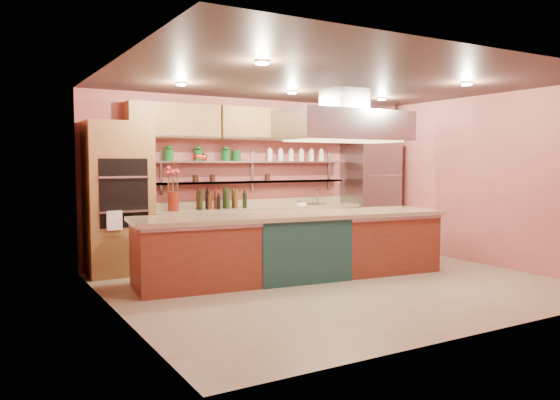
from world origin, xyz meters
TOP-DOWN VIEW (x-y plane):
  - floor at (0.00, 0.00)m, footprint 6.00×5.00m
  - ceiling at (0.00, 0.00)m, footprint 6.00×5.00m
  - wall_back at (0.00, 2.50)m, footprint 6.00×0.04m
  - wall_front at (0.00, -2.50)m, footprint 6.00×0.04m
  - wall_left at (-3.00, 0.00)m, footprint 0.04×5.00m
  - wall_right at (3.00, 0.00)m, footprint 0.04×5.00m
  - oven_stack at (-2.45, 2.18)m, footprint 0.95×0.64m
  - refrigerator at (2.35, 2.14)m, footprint 0.95×0.72m
  - back_counter at (-0.05, 2.20)m, footprint 3.84×0.64m
  - wall_shelf_lower at (-0.05, 2.37)m, footprint 3.60×0.26m
  - wall_shelf_upper at (-0.05, 2.37)m, footprint 3.60×0.26m
  - upper_cabinets at (0.00, 2.32)m, footprint 4.60×0.36m
  - range_hood at (0.59, 0.65)m, footprint 2.00×1.00m
  - ceiling_downlights at (0.00, 0.20)m, footprint 4.00×2.80m
  - island at (-0.31, 0.65)m, footprint 4.63×1.51m
  - flower_vase at (-1.61, 2.15)m, footprint 0.17×0.17m
  - oil_bottle_cluster at (-0.78, 2.15)m, footprint 0.94×0.40m
  - kitchen_scale at (0.76, 2.15)m, footprint 0.17×0.14m
  - bar_faucet at (1.18, 2.25)m, footprint 0.04×0.04m
  - copper_kettle at (-1.03, 2.37)m, footprint 0.17×0.17m
  - green_canister at (-0.40, 2.37)m, footprint 0.19×0.19m

SIDE VIEW (x-z plane):
  - floor at x=0.00m, z-range -0.02..0.00m
  - back_counter at x=-0.05m, z-range 0.00..0.93m
  - island at x=-0.31m, z-range 0.00..0.95m
  - kitchen_scale at x=0.76m, z-range 0.93..1.02m
  - refrigerator at x=2.35m, z-range 0.00..2.10m
  - bar_faucet at x=1.18m, z-range 0.93..1.17m
  - oil_bottle_cluster at x=-0.78m, z-range 0.93..1.22m
  - flower_vase at x=-1.61m, z-range 0.93..1.23m
  - oven_stack at x=-2.45m, z-range 0.00..2.30m
  - wall_shelf_lower at x=-0.05m, z-range 1.34..1.36m
  - wall_back at x=0.00m, z-range 0.00..2.80m
  - wall_front at x=0.00m, z-range 0.00..2.80m
  - wall_left at x=-3.00m, z-range 0.00..2.80m
  - wall_right at x=3.00m, z-range 0.00..2.80m
  - wall_shelf_upper at x=-0.05m, z-range 1.69..1.71m
  - copper_kettle at x=-1.03m, z-range 1.71..1.84m
  - green_canister at x=-0.40m, z-range 1.71..1.90m
  - range_hood at x=0.59m, z-range 2.02..2.48m
  - upper_cabinets at x=0.00m, z-range 2.08..2.62m
  - ceiling_downlights at x=0.00m, z-range 2.76..2.78m
  - ceiling at x=0.00m, z-range 2.79..2.81m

